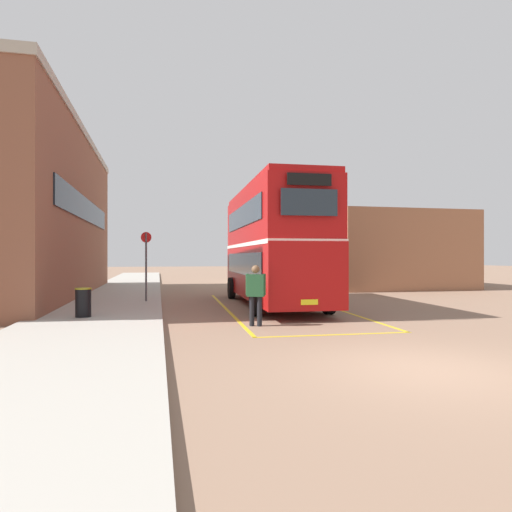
# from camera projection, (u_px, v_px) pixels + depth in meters

# --- Properties ---
(ground_plane) EXTENTS (135.60, 135.60, 0.00)m
(ground_plane) POSITION_uv_depth(u_px,v_px,m) (254.00, 297.00, 21.88)
(ground_plane) COLOR #846651
(sidewalk_left) EXTENTS (4.00, 57.60, 0.14)m
(sidewalk_left) POSITION_uv_depth(u_px,v_px,m) (121.00, 294.00, 22.82)
(sidewalk_left) COLOR #A39E93
(sidewalk_left) RESTS_ON ground
(brick_building_left) EXTENTS (6.05, 18.97, 8.16)m
(brick_building_left) POSITION_uv_depth(u_px,v_px,m) (21.00, 213.00, 21.39)
(brick_building_left) COLOR brown
(brick_building_left) RESTS_ON ground
(depot_building_right) EXTENTS (8.64, 12.32, 4.75)m
(depot_building_right) POSITION_uv_depth(u_px,v_px,m) (368.00, 251.00, 31.21)
(depot_building_right) COLOR #9E6647
(depot_building_right) RESTS_ON ground
(double_decker_bus) EXTENTS (3.09, 10.14, 4.75)m
(double_decker_bus) POSITION_uv_depth(u_px,v_px,m) (272.00, 244.00, 18.14)
(double_decker_bus) COLOR black
(double_decker_bus) RESTS_ON ground
(single_deck_bus) EXTENTS (3.31, 9.36, 3.02)m
(single_deck_bus) POSITION_uv_depth(u_px,v_px,m) (262.00, 261.00, 33.83)
(single_deck_bus) COLOR black
(single_deck_bus) RESTS_ON ground
(pedestrian_boarding) EXTENTS (0.54, 0.39, 1.74)m
(pedestrian_boarding) POSITION_uv_depth(u_px,v_px,m) (256.00, 291.00, 12.69)
(pedestrian_boarding) COLOR black
(pedestrian_boarding) RESTS_ON ground
(litter_bin) EXTENTS (0.49, 0.49, 0.89)m
(litter_bin) POSITION_uv_depth(u_px,v_px,m) (83.00, 302.00, 13.58)
(litter_bin) COLOR black
(litter_bin) RESTS_ON sidewalk_left
(bus_stop_sign) EXTENTS (0.43, 0.15, 2.86)m
(bus_stop_sign) POSITION_uv_depth(u_px,v_px,m) (146.00, 260.00, 18.45)
(bus_stop_sign) COLOR #4C4C51
(bus_stop_sign) RESTS_ON sidewalk_left
(bay_marking_yellow) EXTENTS (4.61, 12.19, 0.01)m
(bay_marking_yellow) POSITION_uv_depth(u_px,v_px,m) (285.00, 311.00, 16.28)
(bay_marking_yellow) COLOR gold
(bay_marking_yellow) RESTS_ON ground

